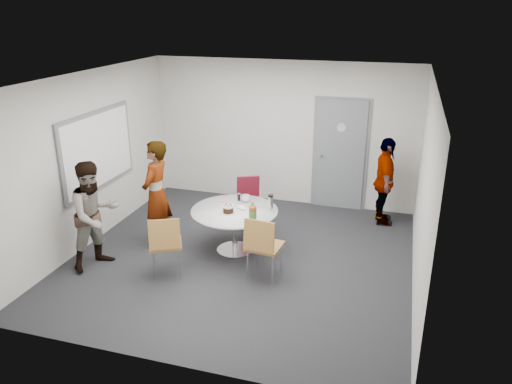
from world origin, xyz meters
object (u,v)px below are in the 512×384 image
(table, at_px, (236,216))
(whiteboard, at_px, (98,150))
(person_right, at_px, (385,182))
(chair_near_right, at_px, (262,243))
(chair_near_left, at_px, (165,241))
(person_left, at_px, (95,215))
(chair_far, at_px, (249,196))
(door, at_px, (340,155))
(person_main, at_px, (156,194))

(table, bearing_deg, whiteboard, 179.69)
(person_right, bearing_deg, chair_near_right, 141.09)
(chair_near_left, relative_size, chair_near_right, 0.98)
(table, height_order, person_left, person_left)
(chair_far, bearing_deg, chair_near_left, 49.57)
(whiteboard, bearing_deg, table, -0.31)
(chair_near_left, distance_m, person_right, 3.95)
(chair_near_left, distance_m, person_left, 1.14)
(chair_near_right, distance_m, person_right, 2.90)
(door, height_order, person_right, door)
(door, xyz_separation_m, person_right, (0.85, -0.53, -0.25))
(door, bearing_deg, person_right, -32.03)
(person_left, height_order, person_right, person_left)
(person_main, relative_size, person_left, 1.06)
(door, distance_m, person_right, 1.03)
(person_right, bearing_deg, chair_far, 100.26)
(whiteboard, relative_size, chair_near_right, 2.00)
(person_main, bearing_deg, door, 131.99)
(chair_far, height_order, person_left, person_left)
(whiteboard, distance_m, chair_far, 2.59)
(chair_near_right, bearing_deg, door, 84.23)
(door, bearing_deg, person_left, -132.90)
(chair_near_left, height_order, chair_near_right, chair_near_right)
(chair_far, distance_m, person_left, 2.64)
(whiteboard, relative_size, chair_far, 2.20)
(whiteboard, xyz_separation_m, person_right, (4.41, 1.75, -0.68))
(whiteboard, relative_size, person_main, 1.11)
(chair_near_left, xyz_separation_m, person_left, (-1.11, 0.04, 0.23))
(whiteboard, distance_m, person_right, 4.79)
(whiteboard, xyz_separation_m, chair_near_left, (1.62, -1.04, -0.88))
(chair_near_left, bearing_deg, chair_near_right, -13.77)
(chair_far, bearing_deg, person_left, 25.29)
(person_left, bearing_deg, person_right, -29.50)
(table, relative_size, person_right, 0.86)
(chair_near_right, bearing_deg, person_main, 167.47)
(whiteboard, height_order, chair_near_right, whiteboard)
(whiteboard, height_order, chair_near_left, whiteboard)
(chair_far, height_order, person_main, person_main)
(chair_near_right, xyz_separation_m, person_right, (1.48, 2.48, 0.19))
(chair_near_right, bearing_deg, table, 136.46)
(whiteboard, relative_size, person_right, 1.23)
(chair_far, xyz_separation_m, person_left, (-1.69, -2.01, 0.27))
(person_main, bearing_deg, table, 92.54)
(door, height_order, chair_near_right, door)
(door, distance_m, chair_far, 1.93)
(door, distance_m, person_main, 3.48)
(chair_far, distance_m, person_main, 1.64)
(table, relative_size, person_left, 0.83)
(whiteboard, bearing_deg, chair_near_left, -32.55)
(person_left, xyz_separation_m, person_right, (3.90, 2.75, -0.03))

